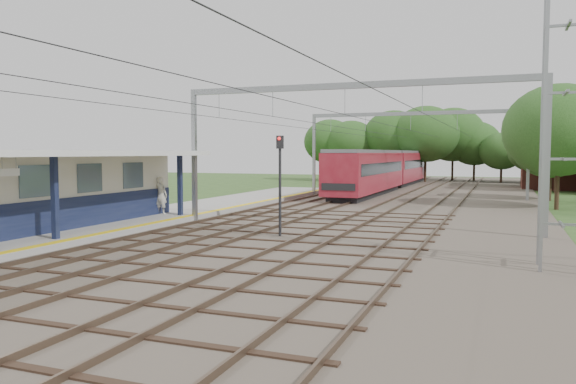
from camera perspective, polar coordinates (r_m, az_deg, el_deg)
The scene contains 14 objects.
ground at distance 15.47m, azimuth -21.93°, elevation -10.08°, with size 160.00×160.00×0.00m, color #2D4C1E.
ballast_bed at distance 41.57m, azimuth 12.27°, elevation -1.11°, with size 18.00×90.00×0.10m, color #473D33.
platform at distance 30.84m, azimuth -14.38°, elevation -2.66°, with size 5.00×52.00×0.35m, color gray.
yellow_stripe at distance 29.58m, azimuth -10.83°, elevation -2.54°, with size 0.45×52.00×0.01m, color yellow.
station_building at distance 26.31m, azimuth -25.81°, elevation 0.02°, with size 3.41×18.00×3.40m.
canopy at distance 24.77m, azimuth -25.85°, elevation 3.50°, with size 6.40×20.00×3.44m.
rail_tracks at distance 42.01m, azimuth 8.91°, elevation -0.84°, with size 11.80×88.00×0.15m.
catenary_system at distance 36.91m, azimuth 10.32°, elevation 6.77°, with size 17.22×88.00×7.00m.
lattice_pylon at distance 19.14m, azimuth 26.45°, elevation 10.53°, with size 1.30×1.30×12.00m.
tree_band at distance 68.37m, azimuth 15.71°, elevation 4.89°, with size 31.72×30.88×8.82m.
house_far at distance 63.19m, azimuth 26.30°, elevation 3.18°, with size 8.00×6.12×8.66m.
person at distance 31.34m, azimuth -12.80°, elevation -0.33°, with size 0.75×0.49×2.05m, color beige.
train at distance 57.10m, azimuth 10.17°, elevation 2.39°, with size 2.92×36.40×3.84m.
signal_post at distance 24.04m, azimuth -0.82°, elevation 1.89°, with size 0.34×0.29×4.42m.
Camera 1 is at (10.31, -10.93, 3.69)m, focal length 35.00 mm.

